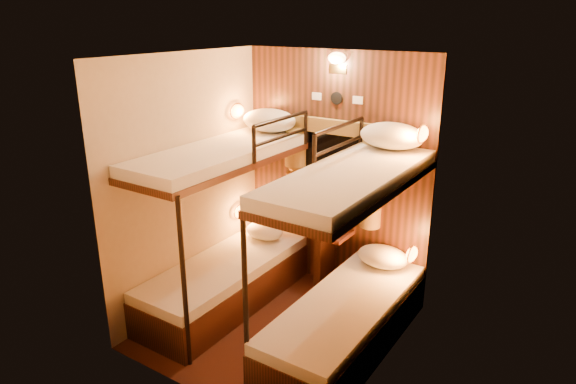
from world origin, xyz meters
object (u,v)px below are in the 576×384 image
Objects in this scene: bunk_left at (225,251)px; table at (324,251)px; bunk_right at (347,289)px; bottle_right at (332,220)px; bottle_left at (311,219)px.

bunk_left reaches higher than table.
bunk_right is 1.04m from bottle_right.
bunk_right is at bearing 0.00° from bunk_left.
bunk_left is 1.30m from bunk_right.
bunk_left reaches higher than bottle_right.
table is 2.62× the size of bottle_left.
table is at bearing 50.33° from bunk_left.
bunk_right is 2.90× the size of table.
bunk_left is 1.00× the size of bunk_right.
bottle_left is 0.21m from bottle_right.
bunk_left is 1.10m from bottle_right.
table is at bearing -137.47° from bottle_right.
bunk_left is 7.60× the size of bottle_left.
bunk_right reaches higher than table.
bunk_right is at bearing -43.19° from bottle_left.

